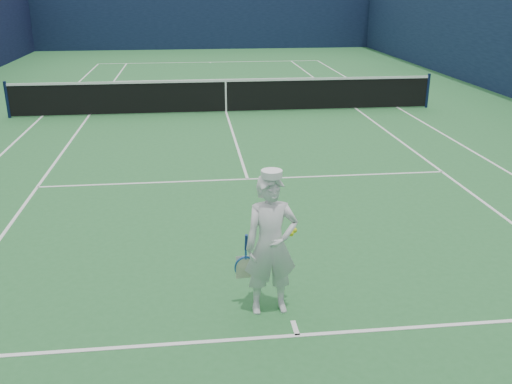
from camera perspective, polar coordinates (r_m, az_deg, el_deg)
ground at (r=17.69m, az=-3.00°, el=7.96°), size 80.00×80.00×0.00m
court_markings at (r=17.69m, az=-3.00°, el=7.97°), size 11.03×23.83×0.01m
windscreen_fence at (r=17.38m, az=-3.12°, el=14.42°), size 20.12×36.12×4.00m
tennis_net at (r=17.58m, az=-3.03°, el=9.72°), size 12.88×0.09×1.07m
tennis_player at (r=6.67m, az=1.50°, el=-5.30°), size 0.77×0.46×1.78m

